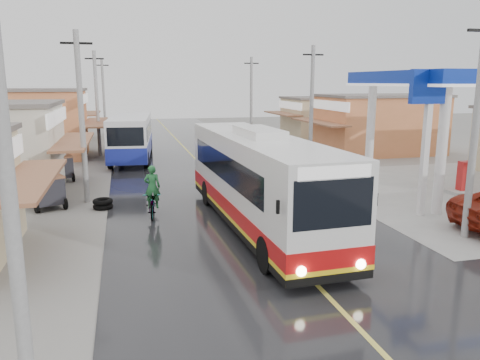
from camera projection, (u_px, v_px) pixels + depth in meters
The scene contains 12 objects.
ground at pixel (287, 254), 15.76m from camera, with size 120.00×120.00×0.00m, color slate.
road at pixel (208, 172), 29.99m from camera, with size 12.00×90.00×0.02m, color black.
centre_line at pixel (208, 172), 29.99m from camera, with size 0.15×90.00×0.01m, color #D8CC4C.
shopfronts_right at pixel (441, 170), 30.71m from camera, with size 11.00×44.00×4.80m, color beige, non-canonical shape.
utility_poles_left at pixel (95, 174), 29.28m from camera, with size 1.60×50.00×8.00m, color gray, non-canonical shape.
utility_poles_right at pixel (310, 167), 31.66m from camera, with size 1.60×36.00×8.00m, color gray, non-canonical shape.
coach_bus at pixel (258, 181), 18.29m from camera, with size 3.28×12.73×3.95m.
second_bus at pixel (131, 137), 34.28m from camera, with size 3.53×9.95×3.24m.
cyclist at pixel (153, 200), 19.98m from camera, with size 0.94×2.17×2.28m.
tricycle_near at pixel (46, 189), 21.40m from camera, with size 1.99×2.21×1.54m.
tricycle_far at pixel (60, 166), 27.36m from camera, with size 1.77×2.08×1.51m.
tyre_stack at pixel (103, 204), 21.35m from camera, with size 0.90×0.90×0.46m.
Camera 1 is at (-5.14, -14.07, 5.70)m, focal length 35.00 mm.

